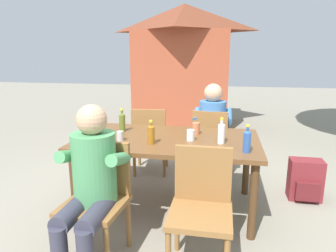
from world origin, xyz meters
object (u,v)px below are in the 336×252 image
(chair_near_right, at_px, (201,202))
(bottle_blue, at_px, (247,141))
(person_in_white_shirt, at_px, (212,125))
(chair_far_left, at_px, (150,137))
(bottle_olive, at_px, (122,122))
(cup_steel, at_px, (120,136))
(person_in_plaid_shirt, at_px, (90,179))
(bottle_amber, at_px, (151,134))
(bottle_clear, at_px, (221,132))
(brick_kiosk, at_px, (184,63))
(dining_table, at_px, (168,145))
(chair_near_left, at_px, (99,193))
(cup_terracotta, at_px, (196,128))
(backpack_by_near_side, at_px, (305,180))
(chair_far_right, at_px, (211,140))
(cup_glass, at_px, (191,135))

(chair_near_right, xyz_separation_m, bottle_blue, (0.33, 0.50, 0.34))
(person_in_white_shirt, relative_size, bottle_blue, 4.98)
(chair_far_left, distance_m, bottle_olive, 0.74)
(person_in_white_shirt, relative_size, cup_steel, 12.91)
(chair_far_left, xyz_separation_m, cup_steel, (-0.04, -0.99, 0.28))
(chair_far_left, relative_size, bottle_blue, 3.68)
(person_in_plaid_shirt, relative_size, bottle_amber, 5.35)
(bottle_clear, distance_m, brick_kiosk, 3.95)
(dining_table, relative_size, person_in_white_shirt, 1.48)
(chair_near_left, height_order, bottle_blue, bottle_blue)
(person_in_white_shirt, xyz_separation_m, cup_terracotta, (-0.14, -0.72, 0.13))
(cup_terracotta, bearing_deg, backpack_by_near_side, 10.28)
(bottle_blue, bearing_deg, cup_terracotta, 132.53)
(cup_steel, bearing_deg, chair_far_right, 50.55)
(chair_far_left, bearing_deg, chair_far_right, 0.00)
(chair_far_left, bearing_deg, cup_glass, -54.53)
(chair_near_right, xyz_separation_m, brick_kiosk, (-0.74, 4.55, 0.84))
(person_in_white_shirt, xyz_separation_m, bottle_clear, (0.12, -1.01, 0.17))
(dining_table, height_order, bottle_clear, bottle_clear)
(cup_steel, relative_size, brick_kiosk, 0.04)
(chair_near_right, relative_size, chair_far_left, 1.00)
(person_in_white_shirt, bearing_deg, bottle_clear, -83.31)
(bottle_olive, height_order, cup_glass, bottle_olive)
(person_in_white_shirt, height_order, brick_kiosk, brick_kiosk)
(person_in_white_shirt, relative_size, bottle_amber, 5.35)
(person_in_white_shirt, bearing_deg, person_in_plaid_shirt, -113.13)
(dining_table, relative_size, bottle_blue, 7.38)
(bottle_amber, xyz_separation_m, backpack_by_near_side, (1.52, 0.63, -0.61))
(bottle_blue, bearing_deg, brick_kiosk, 104.83)
(dining_table, bearing_deg, chair_near_right, -64.13)
(person_in_plaid_shirt, bearing_deg, bottle_blue, 28.52)
(dining_table, bearing_deg, chair_far_left, 115.33)
(cup_terracotta, bearing_deg, chair_near_right, -82.09)
(bottle_amber, height_order, brick_kiosk, brick_kiosk)
(person_in_white_shirt, height_order, cup_terracotta, person_in_white_shirt)
(cup_terracotta, bearing_deg, dining_table, -141.66)
(dining_table, height_order, chair_far_right, chair_far_right)
(bottle_olive, relative_size, bottle_blue, 1.03)
(bottle_clear, relative_size, cup_steel, 2.62)
(chair_far_right, xyz_separation_m, bottle_amber, (-0.50, -1.03, 0.33))
(chair_near_left, bearing_deg, backpack_by_near_side, 34.22)
(bottle_clear, height_order, cup_steel, bottle_clear)
(bottle_amber, xyz_separation_m, bottle_blue, (0.84, -0.09, 0.01))
(chair_far_left, relative_size, cup_glass, 8.35)
(cup_steel, bearing_deg, dining_table, 22.21)
(cup_steel, bearing_deg, brick_kiosk, 88.85)
(bottle_clear, height_order, brick_kiosk, brick_kiosk)
(bottle_clear, distance_m, cup_steel, 0.94)
(cup_glass, distance_m, backpack_by_near_side, 1.39)
(chair_far_left, bearing_deg, person_in_white_shirt, 7.97)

